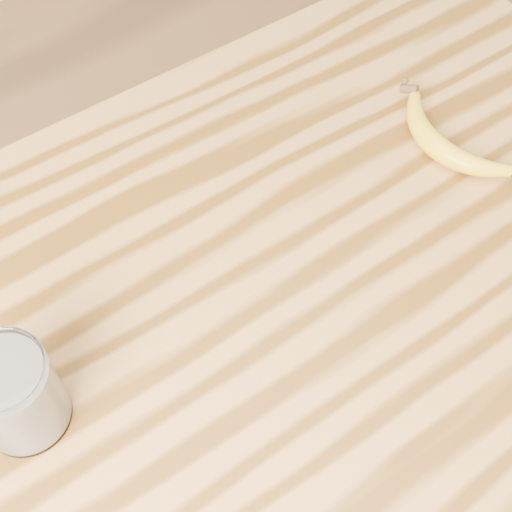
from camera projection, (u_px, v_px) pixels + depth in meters
table at (292, 329)px, 0.96m from camera, size 1.20×0.80×0.90m
smoothie_glass at (14, 395)px, 0.71m from camera, size 0.09×0.09×0.12m
banana at (436, 147)px, 0.95m from camera, size 0.10×0.26×0.03m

